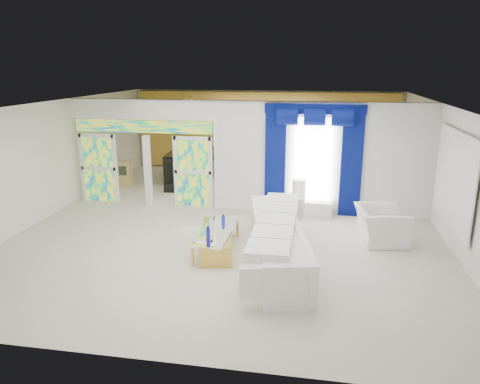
% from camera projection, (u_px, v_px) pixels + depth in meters
% --- Properties ---
extents(floor, '(12.00, 12.00, 0.00)m').
position_uv_depth(floor, '(237.00, 220.00, 11.91)').
color(floor, '#B7AF9E').
rests_on(floor, ground).
extents(dividing_wall, '(5.70, 0.18, 3.00)m').
position_uv_depth(dividing_wall, '(323.00, 159.00, 12.10)').
color(dividing_wall, white).
rests_on(dividing_wall, ground).
extents(dividing_header, '(4.30, 0.18, 0.55)m').
position_uv_depth(dividing_header, '(142.00, 109.00, 12.59)').
color(dividing_header, white).
rests_on(dividing_header, dividing_wall).
extents(stained_panel_left, '(0.95, 0.04, 2.00)m').
position_uv_depth(stained_panel_left, '(99.00, 168.00, 13.29)').
color(stained_panel_left, '#994C3F').
rests_on(stained_panel_left, ground).
extents(stained_panel_right, '(0.95, 0.04, 2.00)m').
position_uv_depth(stained_panel_right, '(193.00, 172.00, 12.82)').
color(stained_panel_right, '#994C3F').
rests_on(stained_panel_right, ground).
extents(stained_transom, '(4.00, 0.05, 0.35)m').
position_uv_depth(stained_transom, '(143.00, 126.00, 12.72)').
color(stained_transom, '#994C3F').
rests_on(stained_transom, dividing_header).
extents(window_pane, '(1.00, 0.02, 2.30)m').
position_uv_depth(window_pane, '(313.00, 161.00, 12.06)').
color(window_pane, white).
rests_on(window_pane, dividing_wall).
extents(blue_drape_left, '(0.55, 0.10, 2.80)m').
position_uv_depth(blue_drape_left, '(275.00, 162.00, 12.21)').
color(blue_drape_left, '#04064B').
rests_on(blue_drape_left, ground).
extents(blue_drape_right, '(0.55, 0.10, 2.80)m').
position_uv_depth(blue_drape_right, '(351.00, 165.00, 11.88)').
color(blue_drape_right, '#04064B').
rests_on(blue_drape_right, ground).
extents(blue_pelmet, '(2.60, 0.12, 0.25)m').
position_uv_depth(blue_pelmet, '(315.00, 109.00, 11.66)').
color(blue_pelmet, '#04064B').
rests_on(blue_pelmet, dividing_wall).
extents(wall_mirror, '(0.04, 2.70, 1.90)m').
position_uv_depth(wall_mirror, '(455.00, 179.00, 9.73)').
color(wall_mirror, white).
rests_on(wall_mirror, ground).
extents(gold_curtains, '(9.70, 0.12, 2.90)m').
position_uv_depth(gold_curtains, '(264.00, 131.00, 17.10)').
color(gold_curtains, gold).
rests_on(gold_curtains, ground).
extents(white_sofa, '(1.69, 4.26, 0.79)m').
position_uv_depth(white_sofa, '(277.00, 242.00, 9.37)').
color(white_sofa, white).
rests_on(white_sofa, ground).
extents(coffee_table, '(1.01, 2.03, 0.43)m').
position_uv_depth(coffee_table, '(217.00, 240.00, 9.92)').
color(coffee_table, gold).
rests_on(coffee_table, ground).
extents(console_table, '(1.20, 0.42, 0.40)m').
position_uv_depth(console_table, '(310.00, 208.00, 12.20)').
color(console_table, silver).
rests_on(console_table, ground).
extents(table_lamp, '(0.36, 0.36, 0.58)m').
position_uv_depth(table_lamp, '(299.00, 190.00, 12.12)').
color(table_lamp, white).
rests_on(table_lamp, console_table).
extents(armchair, '(1.20, 1.33, 0.78)m').
position_uv_depth(armchair, '(381.00, 225.00, 10.35)').
color(armchair, white).
rests_on(armchair, ground).
extents(grand_piano, '(1.68, 2.10, 1.00)m').
position_uv_depth(grand_piano, '(191.00, 166.00, 15.94)').
color(grand_piano, black).
rests_on(grand_piano, ground).
extents(piano_bench, '(0.87, 0.40, 0.28)m').
position_uv_depth(piano_bench, '(178.00, 187.00, 14.52)').
color(piano_bench, black).
rests_on(piano_bench, ground).
extents(tv_console, '(0.66, 0.61, 0.84)m').
position_uv_depth(tv_console, '(123.00, 173.00, 15.18)').
color(tv_console, tan).
rests_on(tv_console, ground).
extents(chandelier, '(0.60, 0.60, 0.60)m').
position_uv_depth(chandelier, '(186.00, 105.00, 14.80)').
color(chandelier, gold).
rests_on(chandelier, ceiling).
extents(decanters, '(0.19, 1.17, 0.24)m').
position_uv_depth(decanters, '(214.00, 228.00, 9.82)').
color(decanters, navy).
rests_on(decanters, coffee_table).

